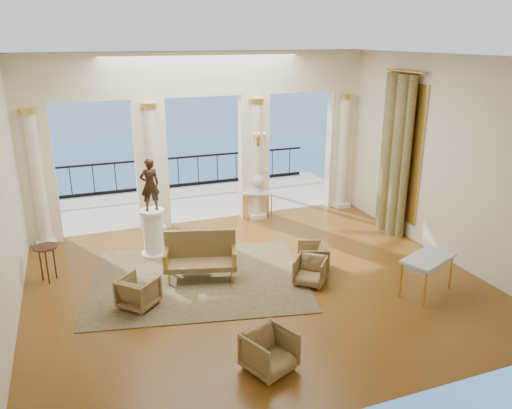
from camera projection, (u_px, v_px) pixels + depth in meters
name	position (u px, v px, depth m)	size (l,w,h in m)	color
floor	(255.00, 282.00, 10.36)	(9.00, 9.00, 0.00)	#4C2A09
room_walls	(278.00, 158.00, 8.44)	(9.00, 9.00, 9.00)	beige
arcade	(204.00, 128.00, 12.92)	(9.00, 0.56, 4.50)	beige
terrace	(190.00, 202.00, 15.52)	(10.00, 3.60, 0.10)	#A29B88
balustrade	(178.00, 175.00, 16.79)	(9.00, 0.06, 1.03)	black
palm_tree	(241.00, 62.00, 15.57)	(2.00, 2.00, 4.50)	#4C3823
sea	(96.00, 123.00, 65.49)	(160.00, 160.00, 0.00)	#23548E
curtain	(395.00, 155.00, 12.47)	(0.33, 1.40, 4.09)	#494022
window_frame	(401.00, 152.00, 12.50)	(0.04, 1.60, 3.40)	gold
wall_sconce	(258.00, 140.00, 13.22)	(0.30, 0.11, 0.33)	gold
rug	(199.00, 279.00, 10.47)	(4.40, 3.42, 0.02)	#2D351B
armchair_a	(269.00, 350.00, 7.53)	(0.68, 0.64, 0.70)	#4B381C
armchair_b	(310.00, 270.00, 10.20)	(0.61, 0.57, 0.62)	#4B381C
armchair_c	(313.00, 256.00, 10.81)	(0.64, 0.60, 0.65)	#4B381C
armchair_d	(138.00, 291.00, 9.33)	(0.64, 0.60, 0.66)	#4B381C
settee	(200.00, 255.00, 10.43)	(1.61, 1.02, 0.99)	#4B381C
game_table	(428.00, 261.00, 9.71)	(1.27, 1.00, 0.77)	silver
pedestal	(153.00, 234.00, 11.45)	(0.61, 0.61, 1.12)	silver
statue	(150.00, 185.00, 11.08)	(0.44, 0.29, 1.19)	black
console_table	(258.00, 197.00, 13.77)	(0.87, 0.59, 0.77)	silver
urn	(258.00, 182.00, 13.63)	(0.37, 0.37, 0.49)	white
side_table	(46.00, 251.00, 10.19)	(0.48, 0.48, 0.79)	black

